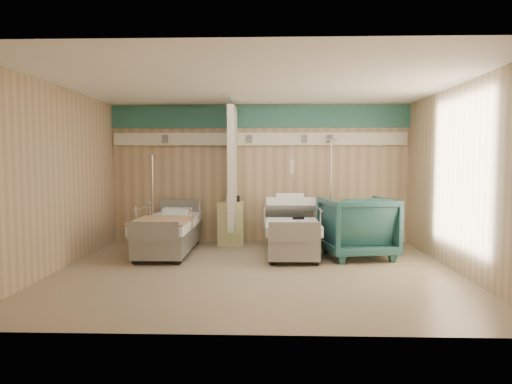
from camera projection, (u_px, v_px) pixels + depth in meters
ground at (255, 272)px, 6.86m from camera, size 6.00×5.00×0.00m
room_walls at (254, 148)px, 6.99m from camera, size 6.04×5.04×2.82m
bed_right at (291, 237)px, 8.12m from camera, size 1.00×2.16×0.63m
bed_left at (169, 236)px, 8.19m from camera, size 1.00×2.16×0.63m
bedside_cabinet at (231, 223)px, 9.04m from camera, size 0.50×0.48×0.85m
visitor_armchair at (357, 227)px, 7.85m from camera, size 1.32×1.34×1.06m
waffle_blanket at (360, 194)px, 7.79m from camera, size 0.67×0.63×0.06m
iv_stand_right at (330, 223)px, 9.05m from camera, size 0.37×0.37×2.09m
iv_stand_left at (153, 227)px, 8.97m from camera, size 0.32×0.32×1.78m
call_remote at (298, 218)px, 8.06m from camera, size 0.20×0.11×0.04m
tan_blanket at (162, 221)px, 7.70m from camera, size 0.93×1.16×0.04m
toiletry_bag at (233, 199)px, 9.05m from camera, size 0.26×0.21×0.12m
white_cup at (228, 198)px, 9.10m from camera, size 0.12×0.12×0.14m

